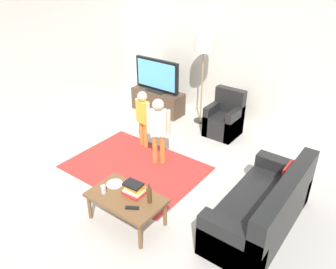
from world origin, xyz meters
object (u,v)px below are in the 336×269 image
(tv, at_px, (157,76))
(plate, at_px, (115,184))
(couch, at_px, (265,211))
(soda_can, at_px, (103,189))
(floor_lamp, at_px, (204,49))
(child_center, at_px, (158,126))
(tv_stand, at_px, (158,101))
(tv_remote, at_px, (132,208))
(bottle, at_px, (149,195))
(coffee_table, at_px, (126,200))
(armchair, at_px, (225,120))
(child_near_tv, at_px, (143,114))
(book_stack, at_px, (134,189))

(tv, relative_size, plate, 5.00)
(couch, bearing_deg, soda_can, -148.44)
(floor_lamp, relative_size, child_center, 1.51)
(tv_stand, distance_m, tv_remote, 3.79)
(bottle, bearing_deg, tv_remote, -114.44)
(coffee_table, distance_m, bottle, 0.38)
(armchair, bearing_deg, tv, 179.38)
(tv, height_order, plate, tv)
(child_near_tv, bearing_deg, tv_remote, -53.04)
(child_center, relative_size, book_stack, 4.31)
(floor_lamp, xyz_separation_m, child_near_tv, (-0.30, -1.51, -0.90))
(child_near_tv, xyz_separation_m, soda_can, (0.85, -1.79, -0.17))
(tv_stand, height_order, bottle, bottle)
(couch, relative_size, armchair, 2.00)
(soda_can, bearing_deg, couch, 31.56)
(child_near_tv, bearing_deg, tv_stand, 118.48)
(couch, relative_size, soda_can, 15.00)
(couch, distance_m, coffee_table, 1.81)
(coffee_table, bearing_deg, floor_lamp, 104.67)
(tv_stand, xyz_separation_m, plate, (1.57, -2.93, 0.18))
(couch, xyz_separation_m, coffee_table, (-1.51, -0.98, 0.08))
(couch, height_order, floor_lamp, floor_lamp)
(child_near_tv, bearing_deg, book_stack, -52.97)
(couch, distance_m, plate, 2.02)
(armchair, bearing_deg, soda_can, -92.18)
(tv, xyz_separation_m, coffee_table, (1.87, -3.01, -0.48))
(couch, bearing_deg, tv_stand, 148.76)
(tv, distance_m, child_near_tv, 1.54)
(tv, distance_m, child_center, 2.09)
(child_near_tv, height_order, plate, child_near_tv)
(floor_lamp, distance_m, child_near_tv, 1.78)
(armchair, distance_m, coffee_table, 3.00)
(floor_lamp, xyz_separation_m, soda_can, (0.55, -3.30, -1.06))
(tv_stand, distance_m, coffee_table, 3.56)
(coffee_table, distance_m, tv_remote, 0.26)
(book_stack, xyz_separation_m, tv_remote, (0.17, -0.23, -0.06))
(couch, xyz_separation_m, tv_remote, (-1.29, -1.10, 0.14))
(couch, bearing_deg, plate, -154.07)
(armchair, bearing_deg, tv_stand, 178.68)
(bottle, relative_size, plate, 1.31)
(armchair, xyz_separation_m, child_center, (-0.39, -1.60, 0.41))
(floor_lamp, height_order, bottle, floor_lamp)
(armchair, height_order, bottle, armchair)
(child_near_tv, xyz_separation_m, plate, (0.83, -1.57, -0.22))
(child_near_tv, xyz_separation_m, tv_remote, (1.35, -1.79, -0.22))
(tv_stand, height_order, plate, tv_stand)
(couch, bearing_deg, book_stack, -149.40)
(plate, bearing_deg, coffee_table, -18.45)
(tv_remote, bearing_deg, couch, 8.32)
(floor_lamp, xyz_separation_m, coffee_table, (0.83, -3.18, -1.17))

